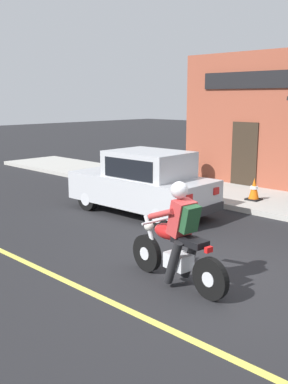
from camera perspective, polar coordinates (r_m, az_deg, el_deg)
name	(u,v)px	position (r m, az deg, el deg)	size (l,w,h in m)	color
ground_plane	(223,279)	(7.38, 10.03, -10.84)	(80.00, 80.00, 0.00)	black
sidewalk_curb	(239,197)	(13.06, 12.00, -0.57)	(2.60, 22.00, 0.14)	#ADAAA3
lane_stripe	(23,261)	(8.30, -15.13, -8.43)	(0.12, 19.80, 0.01)	#D1C64C
motorcycle_with_rider	(178,242)	(6.87, 4.29, -6.40)	(0.61, 2.02, 1.62)	black
car_hatchback	(143,183)	(11.06, -0.09, 1.13)	(1.76, 3.83, 1.57)	black
traffic_cone	(254,189)	(12.34, 13.80, 0.34)	(0.36, 0.36, 0.60)	black
trash_bin	(189,167)	(14.65, 5.73, 3.21)	(0.56, 0.56, 0.98)	#2D2D33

